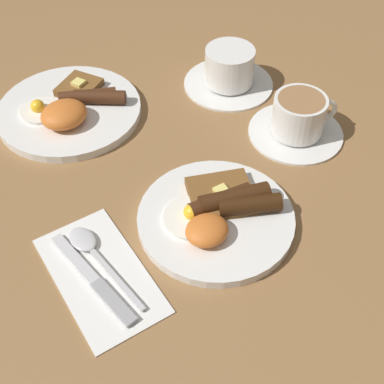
{
  "coord_description": "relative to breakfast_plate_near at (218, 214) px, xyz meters",
  "views": [
    {
      "loc": [
        -0.33,
        -0.38,
        0.61
      ],
      "look_at": [
        -0.01,
        0.05,
        0.03
      ],
      "focal_mm": 50.0,
      "sensor_mm": 36.0,
      "label": 1
    }
  ],
  "objects": [
    {
      "name": "ground_plane",
      "position": [
        -0.0,
        -0.0,
        -0.01
      ],
      "size": [
        3.0,
        3.0,
        0.0
      ],
      "primitive_type": "plane",
      "color": "olive"
    },
    {
      "name": "breakfast_plate_near",
      "position": [
        0.0,
        0.0,
        0.0
      ],
      "size": [
        0.23,
        0.23,
        0.04
      ],
      "color": "white",
      "rests_on": "ground_plane"
    },
    {
      "name": "breakfast_plate_far",
      "position": [
        -0.06,
        0.35,
        -0.0
      ],
      "size": [
        0.25,
        0.25,
        0.05
      ],
      "color": "white",
      "rests_on": "ground_plane"
    },
    {
      "name": "teacup_near",
      "position": [
        0.23,
        0.07,
        0.02
      ],
      "size": [
        0.16,
        0.16,
        0.07
      ],
      "color": "white",
      "rests_on": "ground_plane"
    },
    {
      "name": "teacup_far",
      "position": [
        0.23,
        0.25,
        0.02
      ],
      "size": [
        0.17,
        0.17,
        0.08
      ],
      "color": "white",
      "rests_on": "ground_plane"
    },
    {
      "name": "napkin",
      "position": [
        -0.19,
        0.02,
        -0.01
      ],
      "size": [
        0.13,
        0.22,
        0.01
      ],
      "primitive_type": "cube",
      "rotation": [
        0.0,
        0.0,
        -0.08
      ],
      "color": "white",
      "rests_on": "ground_plane"
    },
    {
      "name": "knife",
      "position": [
        -0.2,
        0.01,
        -0.01
      ],
      "size": [
        0.03,
        0.18,
        0.01
      ],
      "rotation": [
        0.0,
        0.0,
        1.65
      ],
      "color": "silver",
      "rests_on": "napkin"
    },
    {
      "name": "spoon",
      "position": [
        -0.18,
        0.06,
        -0.01
      ],
      "size": [
        0.04,
        0.17,
        0.01
      ],
      "rotation": [
        0.0,
        0.0,
        1.62
      ],
      "color": "silver",
      "rests_on": "napkin"
    }
  ]
}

